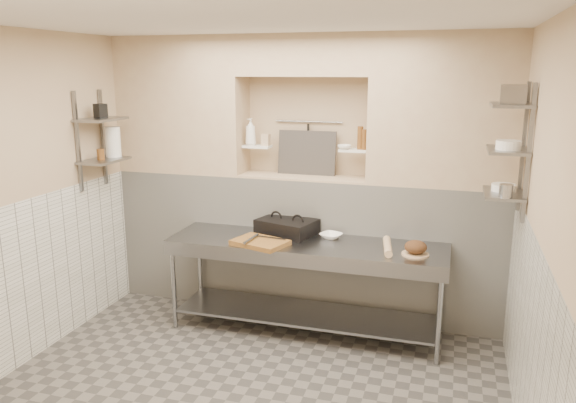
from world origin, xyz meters
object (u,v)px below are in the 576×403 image
at_px(mixing_bowl, 331,236).
at_px(bowl_alcove, 344,147).
at_px(prep_table, 305,269).
at_px(rolling_pin, 388,246).
at_px(cutting_board, 260,242).
at_px(panini_press, 287,227).
at_px(jug_left, 113,142).
at_px(bread_loaf, 416,247).
at_px(bottle_soap, 251,132).

xyz_separation_m(mixing_bowl, bowl_alcove, (0.04, 0.33, 0.81)).
xyz_separation_m(prep_table, rolling_pin, (0.76, -0.01, 0.29)).
xyz_separation_m(prep_table, cutting_board, (-0.38, -0.18, 0.28)).
height_order(panini_press, jug_left, jug_left).
xyz_separation_m(cutting_board, bread_loaf, (1.39, 0.11, 0.05)).
bearing_deg(mixing_bowl, cutting_board, -146.58).
bearing_deg(bread_loaf, cutting_board, -175.38).
bearing_deg(bread_loaf, bowl_alcove, 141.76).
bearing_deg(panini_press, bread_loaf, 3.41).
height_order(mixing_bowl, bowl_alcove, bowl_alcove).
bearing_deg(prep_table, mixing_bowl, 45.15).
distance_m(bread_loaf, bowl_alcove, 1.23).
bearing_deg(jug_left, cutting_board, -7.64).
bearing_deg(mixing_bowl, bottle_soap, 160.24).
relative_size(prep_table, bottle_soap, 9.49).
xyz_separation_m(bottle_soap, jug_left, (-1.28, -0.50, -0.09)).
bearing_deg(mixing_bowl, rolling_pin, -20.42).
relative_size(panini_press, bottle_soap, 2.27).
bearing_deg(bread_loaf, bottle_soap, 160.77).
height_order(mixing_bowl, rolling_pin, rolling_pin).
bearing_deg(rolling_pin, prep_table, 179.36).
bearing_deg(prep_table, cutting_board, -154.33).
bearing_deg(rolling_pin, bottle_soap, 159.99).
distance_m(mixing_bowl, jug_left, 2.37).
bearing_deg(prep_table, rolling_pin, -0.64).
distance_m(prep_table, mixing_bowl, 0.40).
distance_m(panini_press, bowl_alcove, 0.95).
bearing_deg(bread_loaf, mixing_bowl, 161.39).
relative_size(mixing_bowl, jug_left, 0.67).
distance_m(prep_table, bottle_soap, 1.51).
relative_size(prep_table, cutting_board, 5.47).
bearing_deg(rolling_pin, panini_press, 166.89).
bearing_deg(bread_loaf, prep_table, 175.91).
height_order(cutting_board, bowl_alcove, bowl_alcove).
bearing_deg(jug_left, mixing_bowl, 4.28).
distance_m(cutting_board, bowl_alcove, 1.25).
distance_m(bottle_soap, jug_left, 1.38).
distance_m(prep_table, bowl_alcove, 1.24).
height_order(cutting_board, mixing_bowl, mixing_bowl).
relative_size(mixing_bowl, bowl_alcove, 1.52).
xyz_separation_m(panini_press, cutting_board, (-0.13, -0.41, -0.05)).
bearing_deg(prep_table, panini_press, 137.68).
bearing_deg(rolling_pin, jug_left, 179.11).
bearing_deg(bottle_soap, mixing_bowl, -19.76).
distance_m(cutting_board, mixing_bowl, 0.70).
height_order(bottle_soap, bowl_alcove, bottle_soap).
bearing_deg(panini_press, prep_table, -25.54).
distance_m(rolling_pin, jug_left, 2.89).
xyz_separation_m(bowl_alcove, jug_left, (-2.25, -0.49, 0.03)).
xyz_separation_m(panini_press, bowl_alcove, (0.49, 0.30, 0.76)).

